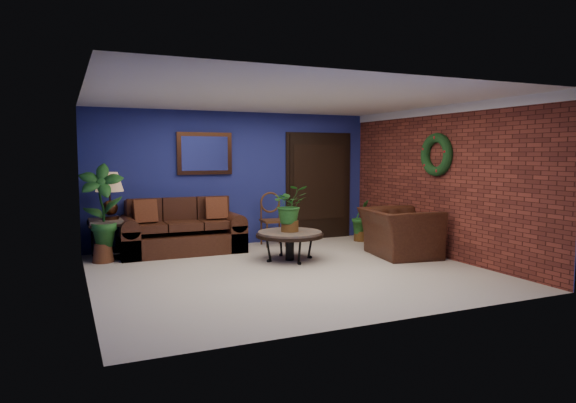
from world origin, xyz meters
name	(u,v)px	position (x,y,z in m)	size (l,w,h in m)	color
floor	(289,271)	(0.00, 0.00, 0.00)	(5.50, 5.50, 0.00)	beige
wall_back	(236,179)	(0.00, 2.50, 1.25)	(5.50, 0.04, 2.50)	navy
wall_left	(85,192)	(-2.75, 0.00, 1.25)	(0.04, 5.00, 2.50)	navy
wall_right_brick	(441,182)	(2.75, 0.00, 1.25)	(0.04, 5.00, 2.50)	maroon
ceiling	(289,98)	(0.00, 0.00, 2.50)	(5.50, 5.00, 0.02)	white
crown_molding	(441,110)	(2.72, 0.00, 2.43)	(0.03, 5.00, 0.14)	white
wall_mirror	(205,154)	(-0.60, 2.46, 1.72)	(1.02, 0.06, 0.77)	#442414
closet_door	(319,187)	(1.75, 2.47, 1.05)	(1.44, 0.06, 2.18)	black
wreath	(436,155)	(2.69, 0.05, 1.70)	(0.72, 0.72, 0.16)	black
sofa	(181,235)	(-1.14, 2.08, 0.31)	(2.10, 0.91, 0.95)	#422112
coffee_table	(290,235)	(0.32, 0.71, 0.41)	(1.09, 1.09, 0.47)	#494540
end_table	(111,228)	(-2.30, 2.05, 0.50)	(0.71, 0.71, 0.64)	#494540
table_lamp	(110,190)	(-2.30, 2.05, 1.13)	(0.45, 0.45, 0.74)	#442414
side_chair	(272,215)	(0.59, 2.12, 0.56)	(0.45, 0.45, 1.00)	#573018
armchair	(400,233)	(2.15, 0.28, 0.40)	(1.22, 1.07, 0.79)	#422112
coffee_plant	(290,206)	(0.32, 0.71, 0.88)	(0.61, 0.54, 0.75)	brown
floor_plant	(361,220)	(2.35, 1.83, 0.42)	(0.41, 0.35, 0.82)	brown
tall_plant	(102,209)	(-2.45, 1.77, 0.85)	(0.79, 0.62, 1.57)	brown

